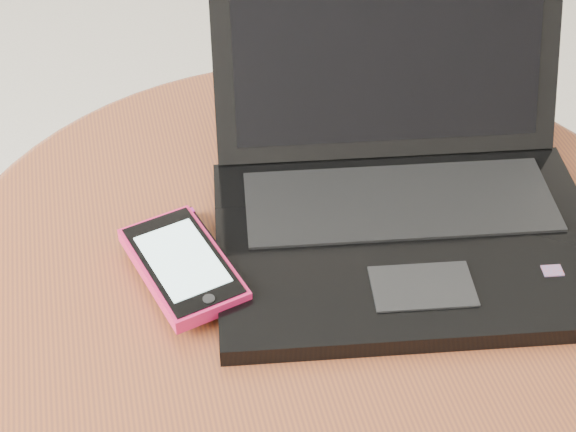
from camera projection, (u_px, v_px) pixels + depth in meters
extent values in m
cylinder|color=brown|center=(319.00, 277.00, 0.79)|extent=(0.65, 0.65, 0.03)
torus|color=brown|center=(319.00, 277.00, 0.79)|extent=(0.68, 0.68, 0.03)
cube|color=black|center=(408.00, 244.00, 0.78)|extent=(0.37, 0.28, 0.02)
cube|color=black|center=(400.00, 201.00, 0.81)|extent=(0.29, 0.14, 0.00)
cube|color=black|center=(423.00, 286.00, 0.73)|extent=(0.09, 0.06, 0.00)
cube|color=red|center=(553.00, 271.00, 0.75)|extent=(0.02, 0.02, 0.00)
cube|color=black|center=(387.00, 49.00, 0.83)|extent=(0.34, 0.13, 0.19)
cube|color=black|center=(388.00, 50.00, 0.83)|extent=(0.30, 0.11, 0.16)
cube|color=black|center=(187.00, 263.00, 0.77)|extent=(0.09, 0.13, 0.01)
cube|color=#AD1A7C|center=(161.00, 221.00, 0.80)|extent=(0.06, 0.02, 0.00)
cube|color=#DF1C56|center=(183.00, 266.00, 0.75)|extent=(0.10, 0.14, 0.01)
cube|color=black|center=(182.00, 260.00, 0.75)|extent=(0.09, 0.13, 0.00)
cube|color=silver|center=(182.00, 259.00, 0.75)|extent=(0.07, 0.10, 0.00)
cylinder|color=black|center=(209.00, 299.00, 0.71)|extent=(0.01, 0.01, 0.00)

